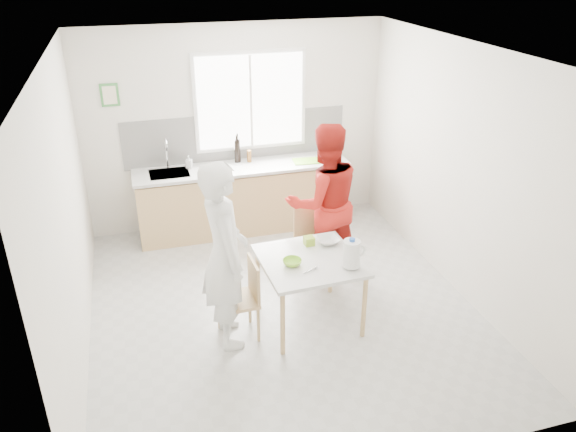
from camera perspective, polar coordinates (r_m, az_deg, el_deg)
name	(u,v)px	position (r m, az deg, el deg)	size (l,w,h in m)	color
ground	(282,306)	(6.19, -0.60, -9.13)	(4.50, 4.50, 0.00)	#B7B7B2
room_shell	(281,164)	(5.42, -0.68, 5.26)	(4.50, 4.50, 4.50)	silver
window	(251,101)	(7.52, -3.83, 11.55)	(1.50, 0.06, 1.30)	white
backsplash	(237,137)	(7.62, -5.22, 7.99)	(3.00, 0.02, 0.65)	white
picture_frame	(110,95)	(7.31, -17.66, 11.63)	(0.22, 0.03, 0.28)	#3C853E
kitchen_counter	(243,200)	(7.64, -4.58, 1.58)	(2.84, 0.64, 1.37)	tan
dining_table	(309,266)	(5.63, 2.19, -5.06)	(1.00, 1.00, 0.74)	silver
chair_left	(243,296)	(5.57, -4.55, -8.06)	(0.40, 0.40, 0.82)	tan
chair_far	(313,240)	(6.49, 2.51, -2.44)	(0.42, 0.42, 0.87)	tan
person_white	(225,255)	(5.28, -6.45, -3.99)	(0.68, 0.45, 1.87)	white
person_red	(324,203)	(6.35, 3.67, 1.37)	(0.90, 0.70, 1.85)	red
bowl_green	(292,262)	(5.47, 0.42, -4.72)	(0.19, 0.19, 0.06)	#92D631
bowl_white	(328,240)	(5.88, 4.08, -2.50)	(0.24, 0.24, 0.06)	silver
milk_jug	(352,253)	(5.40, 6.51, -3.77)	(0.23, 0.17, 0.30)	white
green_box	(309,241)	(5.83, 2.15, -2.54)	(0.10, 0.10, 0.09)	#94BC2B
spoon	(310,271)	(5.38, 2.23, -5.56)	(0.01, 0.01, 0.16)	#A5A5AA
cutting_board	(306,161)	(7.58, 1.88, 5.60)	(0.35, 0.25, 0.01)	#7CCA2E
wine_bottle_a	(238,150)	(7.55, -5.12, 6.65)	(0.07, 0.07, 0.32)	black
wine_bottle_b	(237,151)	(7.54, -5.21, 6.55)	(0.07, 0.07, 0.30)	black
jar_amber	(249,156)	(7.56, -3.96, 6.09)	(0.06, 0.06, 0.16)	brown
soap_bottle	(189,162)	(7.44, -10.03, 5.44)	(0.08, 0.08, 0.17)	#999999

